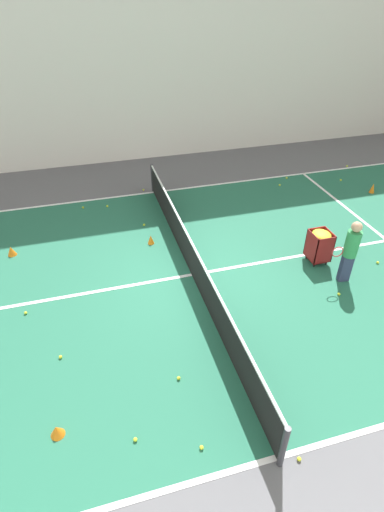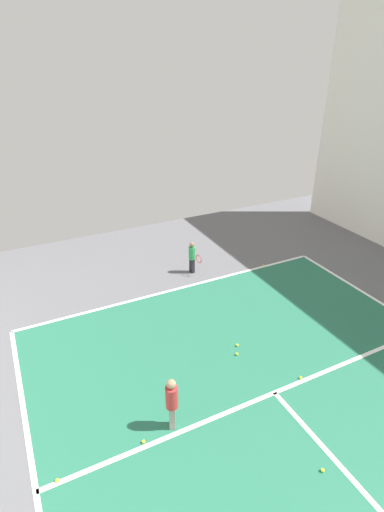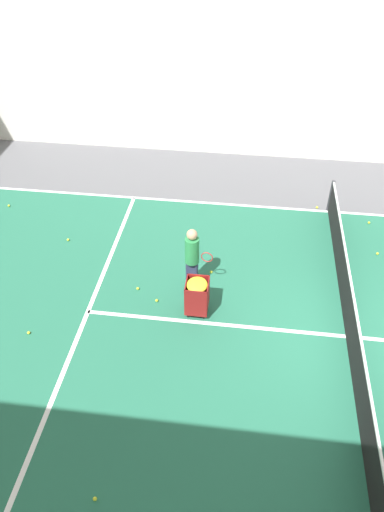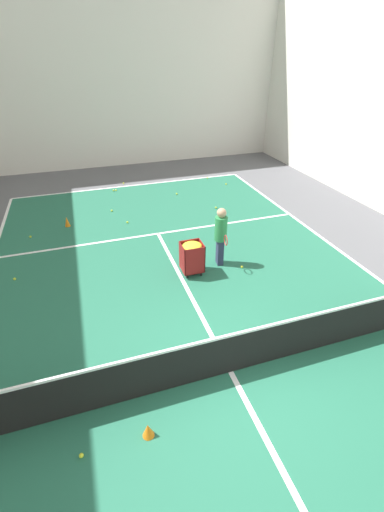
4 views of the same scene
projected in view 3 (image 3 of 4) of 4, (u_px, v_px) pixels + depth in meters
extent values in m
plane|color=#5B5B60|center=(346.00, 337.00, 10.82)|extent=(31.39, 31.39, 0.00)
cube|color=#23664C|center=(346.00, 337.00, 10.82)|extent=(9.69, 21.02, 0.00)
cube|color=white|center=(328.00, 212.00, 14.54)|extent=(0.10, 21.02, 0.00)
cube|color=white|center=(88.00, 312.00, 11.40)|extent=(9.69, 0.10, 0.00)
cube|color=white|center=(346.00, 336.00, 10.82)|extent=(0.10, 11.56, 0.00)
cube|color=silver|center=(345.00, 24.00, 14.31)|extent=(0.15, 27.69, 8.62)
cylinder|color=#2D2D33|center=(331.00, 196.00, 14.31)|extent=(0.10, 0.10, 0.97)
cube|color=black|center=(350.00, 322.00, 10.53)|extent=(9.79, 0.03, 0.90)
cube|color=white|center=(355.00, 306.00, 10.22)|extent=(9.79, 0.04, 0.05)
cube|color=#2D3351|center=(192.00, 273.00, 11.87)|extent=(0.19, 0.28, 0.74)
cylinder|color=#2D8C4C|center=(192.00, 250.00, 11.42)|extent=(0.37, 0.37, 0.66)
sphere|color=tan|center=(192.00, 235.00, 11.14)|extent=(0.25, 0.25, 0.25)
torus|color=#B22D2D|center=(207.00, 257.00, 11.50)|extent=(0.06, 0.28, 0.28)
cube|color=maroon|center=(197.00, 307.00, 11.33)|extent=(0.55, 0.51, 0.02)
cube|color=maroon|center=(208.00, 296.00, 11.06)|extent=(0.55, 0.02, 0.75)
cube|color=maroon|center=(186.00, 294.00, 11.11)|extent=(0.55, 0.02, 0.75)
cube|color=maroon|center=(196.00, 304.00, 10.88)|extent=(0.02, 0.51, 0.75)
cube|color=maroon|center=(198.00, 287.00, 11.29)|extent=(0.02, 0.51, 0.75)
ellipsoid|color=yellow|center=(197.00, 285.00, 10.89)|extent=(0.51, 0.47, 0.16)
cylinder|color=black|center=(204.00, 316.00, 11.20)|extent=(0.05, 0.05, 0.13)
cylinder|color=black|center=(206.00, 304.00, 11.50)|extent=(0.05, 0.05, 0.13)
cylinder|color=black|center=(188.00, 315.00, 11.24)|extent=(0.05, 0.05, 0.13)
cylinder|color=black|center=(190.00, 303.00, 11.54)|extent=(0.05, 0.05, 0.13)
sphere|color=yellow|center=(211.00, 272.00, 12.42)|extent=(0.07, 0.07, 0.07)
sphere|color=yellow|center=(377.00, 254.00, 12.98)|extent=(0.07, 0.07, 0.07)
sphere|color=yellow|center=(9.00, 206.00, 14.72)|extent=(0.07, 0.07, 0.07)
sphere|color=yellow|center=(95.00, 499.00, 8.09)|extent=(0.07, 0.07, 0.07)
sphere|color=yellow|center=(29.00, 333.00, 10.86)|extent=(0.07, 0.07, 0.07)
sphere|color=yellow|center=(68.00, 240.00, 13.44)|extent=(0.07, 0.07, 0.07)
sphere|color=yellow|center=(157.00, 300.00, 11.64)|extent=(0.07, 0.07, 0.07)
sphere|color=yellow|center=(317.00, 207.00, 14.65)|extent=(0.07, 0.07, 0.07)
sphere|color=yellow|center=(369.00, 223.00, 14.05)|extent=(0.07, 0.07, 0.07)
sphere|color=yellow|center=(138.00, 288.00, 11.95)|extent=(0.07, 0.07, 0.07)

